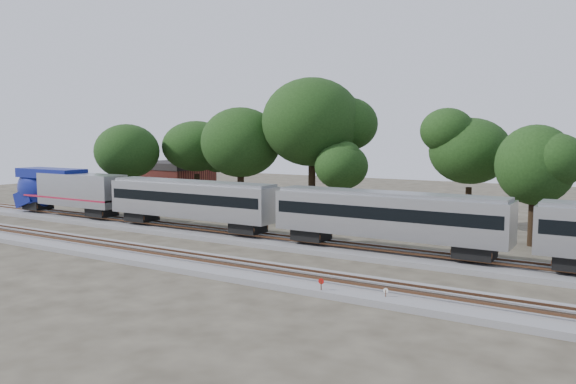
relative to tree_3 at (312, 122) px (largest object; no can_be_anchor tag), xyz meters
The scene contains 14 objects.
ground 26.01m from the tree_3, 67.80° to the right, with size 160.00×160.00×0.00m, color #383328.
track_far 21.11m from the tree_3, 60.64° to the right, with size 160.00×5.00×0.73m.
track_near 29.37m from the tree_3, 70.97° to the right, with size 160.00×5.00×0.73m.
switch_stand_red 34.03m from the tree_3, 59.80° to the right, with size 0.35×0.07×1.11m.
switch_stand_white 35.46m from the tree_3, 53.70° to the right, with size 0.29×0.06×0.91m.
switch_lever 33.29m from the tree_3, 59.65° to the right, with size 0.50×0.30×0.30m, color #512D19.
brick_building 29.10m from the tree_3, 168.18° to the left, with size 12.00×8.96×5.46m.
tree_0 24.16m from the tree_3, 163.29° to the right, with size 7.54×7.54×10.63m.
tree_1 18.02m from the tree_3, behind, with size 8.13×8.13×11.46m.
tree_2 9.18m from the tree_3, 165.61° to the right, with size 8.73×8.73×12.31m.
tree_3 is the anchor object (origin of this frame).
tree_4 7.06m from the tree_3, 22.22° to the right, with size 6.20×6.20×8.74m.
tree_5 17.91m from the tree_3, ahead, with size 8.01×8.01×11.30m.
tree_6 25.39m from the tree_3, 11.90° to the right, with size 7.08×7.08×9.99m.
Camera 1 is at (22.67, -34.67, 9.52)m, focal length 35.00 mm.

